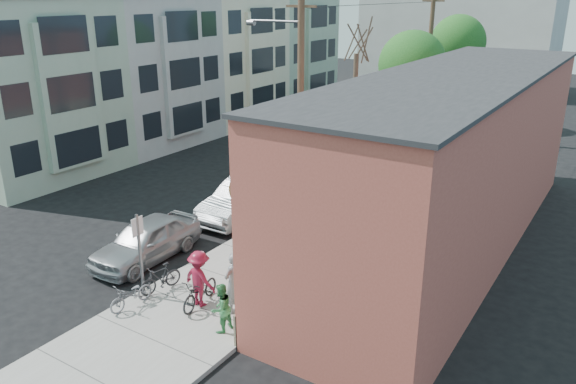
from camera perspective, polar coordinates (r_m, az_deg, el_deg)
The scene contains 26 objects.
ground at distance 23.11m, azimuth -10.48°, elevation -4.40°, with size 120.00×120.00×0.00m, color black.
sidewalk at distance 29.68m, azimuth 10.34°, elevation 1.26°, with size 4.50×58.00×0.15m, color #9B968F.
cafe_building at distance 21.82m, azimuth 16.17°, elevation 2.93°, with size 6.60×20.20×6.61m.
apartment_row at distance 39.76m, azimuth -9.80°, elevation 12.50°, with size 6.30×32.00×9.00m.
end_cap_building at distance 59.67m, azimuth 17.02°, elevation 15.73°, with size 18.00×8.00×12.00m, color #AAABA5.
sign_post at distance 18.03m, azimuth -14.85°, elevation -5.51°, with size 0.07×0.45×2.80m.
parking_meter_near at distance 22.37m, azimuth -3.93°, elevation -2.19°, with size 0.14×0.14×1.24m.
parking_meter_far at distance 28.30m, azimuth 5.00°, elevation 2.53°, with size 0.14×0.14×1.24m.
utility_pole_near at distance 23.91m, azimuth 1.17°, elevation 10.32°, with size 3.57×0.28×10.00m.
utility_pole_far at distance 38.14m, azimuth 14.12°, elevation 13.18°, with size 1.80×0.28×10.00m.
tree_bare at distance 27.96m, azimuth 6.70°, elevation 7.26°, with size 0.24×0.24×6.39m.
tree_leafy_mid at distance 34.46m, azimuth 12.51°, elevation 12.50°, with size 3.97×3.97×7.09m.
tree_leafy_far at distance 42.61m, azimuth 16.87°, elevation 14.32°, with size 3.85×3.85×7.69m.
patio_chair_a at distance 18.98m, azimuth 0.94°, elevation -7.65°, with size 0.50×0.50×0.88m, color #124015, non-canonical shape.
patio_chair_b at distance 17.36m, azimuth -2.53°, elevation -10.48°, with size 0.50×0.50×0.88m, color #124015, non-canonical shape.
patron_grey at distance 17.02m, azimuth -5.55°, elevation -9.16°, with size 0.71×0.46×1.94m, color gray.
patron_green at distance 16.27m, azimuth -6.83°, elevation -11.63°, with size 0.72×0.56×1.48m, color #338146.
cyclist at distance 17.52m, azimuth -8.98°, elevation -8.68°, with size 1.17×0.67×1.80m, color maroon.
cyclist_bike at distance 17.73m, azimuth -8.90°, elevation -9.90°, with size 0.63×1.81×0.95m, color black.
parked_bike_a at distance 18.74m, azimuth -12.82°, elevation -8.52°, with size 0.43×1.52×0.91m, color black.
parked_bike_b at distance 18.10m, azimuth -15.64°, elevation -10.04°, with size 0.54×1.54×0.81m, color slate.
car_0 at distance 21.12m, azimuth -14.20°, elevation -4.77°, with size 1.83×4.55×1.55m, color #A2A5AA.
car_1 at distance 24.42m, azimuth -4.46°, elevation -0.66°, with size 1.77×5.06×1.67m, color #9EA2A5.
car_2 at distance 28.82m, azimuth 2.18°, elevation 2.38°, with size 2.04×5.03×1.46m, color black.
car_3 at distance 33.59m, azimuth 7.08°, elevation 4.75°, with size 2.39×5.18×1.44m, color #A7A8AF.
bus at distance 43.82m, azimuth 9.65°, elevation 8.94°, with size 2.21×9.44×2.63m, color silver.
Camera 1 is at (14.72, -15.18, 9.32)m, focal length 35.00 mm.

